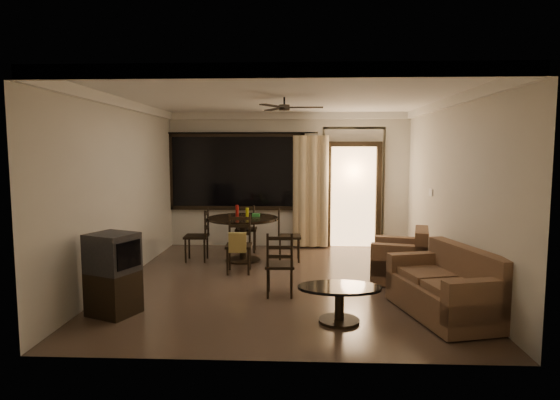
{
  "coord_description": "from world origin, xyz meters",
  "views": [
    {
      "loc": [
        0.24,
        -7.04,
        2.01
      ],
      "look_at": [
        -0.07,
        0.2,
        1.25
      ],
      "focal_mm": 30.0,
      "sensor_mm": 36.0,
      "label": 1
    }
  ],
  "objects_px": {
    "dining_chair_south": "(239,255)",
    "tv_cabinet": "(113,274)",
    "side_chair": "(280,276)",
    "dining_chair_west": "(197,245)",
    "coffee_table": "(339,298)",
    "dining_table": "(243,227)",
    "dining_chair_north": "(246,238)",
    "sofa": "(448,290)",
    "dining_chair_east": "(289,245)",
    "armchair": "(403,260)"
  },
  "relations": [
    {
      "from": "dining_chair_south",
      "to": "tv_cabinet",
      "type": "distance_m",
      "value": 2.41
    },
    {
      "from": "side_chair",
      "to": "dining_chair_west",
      "type": "bearing_deg",
      "value": -53.21
    },
    {
      "from": "tv_cabinet",
      "to": "coffee_table",
      "type": "xyz_separation_m",
      "value": [
        2.75,
        -0.15,
        -0.22
      ]
    },
    {
      "from": "dining_table",
      "to": "dining_chair_north",
      "type": "distance_m",
      "value": 0.86
    },
    {
      "from": "dining_chair_west",
      "to": "sofa",
      "type": "bearing_deg",
      "value": 50.91
    },
    {
      "from": "dining_table",
      "to": "dining_chair_north",
      "type": "relative_size",
      "value": 1.35
    },
    {
      "from": "dining_chair_east",
      "to": "sofa",
      "type": "xyz_separation_m",
      "value": [
        2.02,
        -2.82,
        0.04
      ]
    },
    {
      "from": "dining_chair_east",
      "to": "dining_chair_north",
      "type": "xyz_separation_m",
      "value": [
        -0.87,
        0.75,
        0.0
      ]
    },
    {
      "from": "dining_chair_north",
      "to": "side_chair",
      "type": "height_order",
      "value": "dining_chair_north"
    },
    {
      "from": "dining_chair_north",
      "to": "side_chair",
      "type": "distance_m",
      "value": 2.95
    },
    {
      "from": "dining_table",
      "to": "side_chair",
      "type": "xyz_separation_m",
      "value": [
        0.76,
        -2.05,
        -0.36
      ]
    },
    {
      "from": "tv_cabinet",
      "to": "armchair",
      "type": "relative_size",
      "value": 1.02
    },
    {
      "from": "dining_chair_north",
      "to": "dining_chair_west",
      "type": "bearing_deg",
      "value": 43.24
    },
    {
      "from": "dining_chair_west",
      "to": "sofa",
      "type": "height_order",
      "value": "dining_chair_west"
    },
    {
      "from": "tv_cabinet",
      "to": "sofa",
      "type": "height_order",
      "value": "tv_cabinet"
    },
    {
      "from": "dining_chair_south",
      "to": "sofa",
      "type": "relative_size",
      "value": 0.56
    },
    {
      "from": "armchair",
      "to": "side_chair",
      "type": "height_order",
      "value": "side_chair"
    },
    {
      "from": "dining_chair_west",
      "to": "side_chair",
      "type": "relative_size",
      "value": 1.05
    },
    {
      "from": "side_chair",
      "to": "sofa",
      "type": "bearing_deg",
      "value": 159.07
    },
    {
      "from": "dining_chair_south",
      "to": "side_chair",
      "type": "distance_m",
      "value": 1.4
    },
    {
      "from": "tv_cabinet",
      "to": "armchair",
      "type": "xyz_separation_m",
      "value": [
        3.87,
        1.59,
        -0.17
      ]
    },
    {
      "from": "dining_chair_north",
      "to": "armchair",
      "type": "relative_size",
      "value": 0.96
    },
    {
      "from": "dining_chair_south",
      "to": "dining_chair_north",
      "type": "xyz_separation_m",
      "value": [
        -0.07,
        1.64,
        -0.02
      ]
    },
    {
      "from": "armchair",
      "to": "dining_table",
      "type": "bearing_deg",
      "value": 167.98
    },
    {
      "from": "dining_chair_south",
      "to": "coffee_table",
      "type": "height_order",
      "value": "dining_chair_south"
    },
    {
      "from": "side_chair",
      "to": "dining_chair_south",
      "type": "bearing_deg",
      "value": -60.28
    },
    {
      "from": "sofa",
      "to": "dining_chair_north",
      "type": "bearing_deg",
      "value": 114.8
    },
    {
      "from": "dining_table",
      "to": "dining_chair_east",
      "type": "height_order",
      "value": "dining_table"
    },
    {
      "from": "dining_chair_west",
      "to": "tv_cabinet",
      "type": "height_order",
      "value": "tv_cabinet"
    },
    {
      "from": "dining_table",
      "to": "armchair",
      "type": "distance_m",
      "value": 2.95
    },
    {
      "from": "side_chair",
      "to": "dining_chair_east",
      "type": "bearing_deg",
      "value": -93.6
    },
    {
      "from": "sofa",
      "to": "armchair",
      "type": "distance_m",
      "value": 1.5
    },
    {
      "from": "dining_chair_west",
      "to": "sofa",
      "type": "xyz_separation_m",
      "value": [
        3.69,
        -2.74,
        0.04
      ]
    },
    {
      "from": "dining_chair_north",
      "to": "tv_cabinet",
      "type": "distance_m",
      "value": 3.88
    },
    {
      "from": "dining_table",
      "to": "armchair",
      "type": "height_order",
      "value": "dining_table"
    },
    {
      "from": "armchair",
      "to": "side_chair",
      "type": "relative_size",
      "value": 1.09
    },
    {
      "from": "dining_chair_north",
      "to": "armchair",
      "type": "height_order",
      "value": "dining_chair_north"
    },
    {
      "from": "dining_chair_west",
      "to": "side_chair",
      "type": "height_order",
      "value": "dining_chair_west"
    },
    {
      "from": "tv_cabinet",
      "to": "coffee_table",
      "type": "distance_m",
      "value": 2.77
    },
    {
      "from": "coffee_table",
      "to": "side_chair",
      "type": "distance_m",
      "value": 1.24
    },
    {
      "from": "armchair",
      "to": "side_chair",
      "type": "distance_m",
      "value": 2.01
    },
    {
      "from": "dining_chair_east",
      "to": "side_chair",
      "type": "distance_m",
      "value": 2.09
    },
    {
      "from": "dining_chair_east",
      "to": "tv_cabinet",
      "type": "distance_m",
      "value": 3.6
    },
    {
      "from": "dining_chair_south",
      "to": "armchair",
      "type": "relative_size",
      "value": 0.96
    },
    {
      "from": "dining_chair_south",
      "to": "dining_table",
      "type": "bearing_deg",
      "value": 89.91
    },
    {
      "from": "side_chair",
      "to": "armchair",
      "type": "bearing_deg",
      "value": -159.68
    },
    {
      "from": "dining_chair_north",
      "to": "coffee_table",
      "type": "distance_m",
      "value": 4.13
    },
    {
      "from": "dining_chair_north",
      "to": "armchair",
      "type": "distance_m",
      "value": 3.38
    },
    {
      "from": "dining_chair_north",
      "to": "coffee_table",
      "type": "height_order",
      "value": "dining_chair_north"
    },
    {
      "from": "dining_chair_west",
      "to": "dining_chair_east",
      "type": "distance_m",
      "value": 1.67
    }
  ]
}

